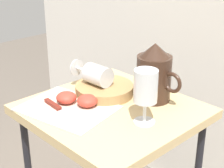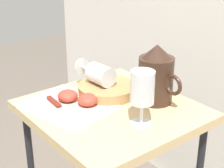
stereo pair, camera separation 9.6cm
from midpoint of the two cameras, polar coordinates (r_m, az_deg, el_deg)
table at (r=1.17m, az=-2.38°, el=-6.86°), size 0.50×0.48×0.66m
linen_napkin at (r=1.14m, az=-9.51°, el=-3.89°), size 0.32×0.27×0.00m
basket_tray at (r=1.21m, az=-3.49°, el=-0.95°), size 0.20×0.20×0.03m
pitcher at (r=1.15m, az=4.38°, el=1.03°), size 0.17×0.11×0.19m
wine_glass_upright at (r=1.00m, az=2.80°, el=-0.84°), size 0.07×0.07×0.16m
wine_glass_tipped_near at (r=1.20m, az=-4.77°, el=1.45°), size 0.16×0.07×0.07m
apple_half_left at (r=1.16m, az=-9.68°, el=-2.19°), size 0.07×0.07×0.04m
apple_half_right at (r=1.13m, az=-6.39°, el=-2.72°), size 0.07×0.07×0.04m
knife at (r=1.13m, az=-11.09°, el=-3.87°), size 0.21×0.03×0.01m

